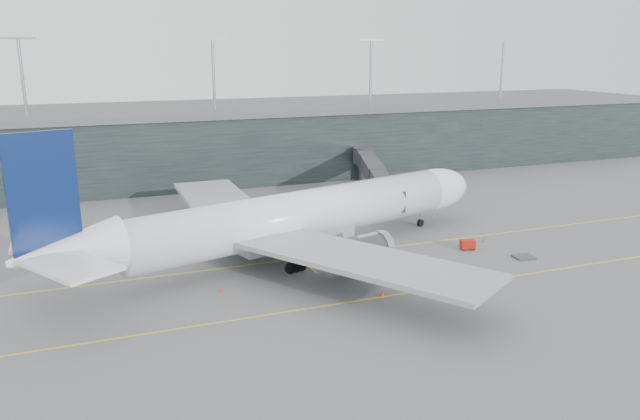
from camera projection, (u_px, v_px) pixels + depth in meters
name	position (u px, v px, depth m)	size (l,w,h in m)	color
ground	(257.00, 254.00, 85.91)	(320.00, 320.00, 0.00)	slate
taxiline_a	(265.00, 263.00, 82.30)	(160.00, 0.25, 0.02)	yellow
taxiline_b	(306.00, 309.00, 67.87)	(160.00, 0.25, 0.02)	yellow
taxiline_lead_main	(253.00, 215.00, 105.70)	(0.25, 60.00, 0.02)	yellow
terminal	(184.00, 142.00, 136.29)	(240.00, 36.00, 29.00)	black
main_aircraft	(297.00, 217.00, 83.77)	(68.44, 62.93, 19.51)	white
jet_bridge	(361.00, 169.00, 116.98)	(18.79, 46.15, 7.27)	#2D2E32
gse_cart	(468.00, 244.00, 87.65)	(2.25, 1.72, 1.36)	#AB190C
baggage_dolly	(524.00, 257.00, 84.19)	(2.63, 2.10, 0.26)	#3C3C41
uld_a	(210.00, 232.00, 93.01)	(2.18, 1.90, 1.71)	#3C3C41
uld_b	(221.00, 227.00, 94.94)	(2.63, 2.40, 1.94)	#3C3C41
uld_c	(234.00, 227.00, 94.97)	(2.64, 2.35, 2.02)	#3C3C41
cone_nose	(484.00, 240.00, 91.06)	(0.45, 0.45, 0.71)	#CD500B
cone_wing_stbd	(382.00, 293.00, 71.30)	(0.46, 0.46, 0.74)	red
cone_wing_port	(282.00, 226.00, 98.26)	(0.41, 0.41, 0.66)	#EE370D
cone_tail	(222.00, 290.00, 72.34)	(0.39, 0.39, 0.63)	#D4410B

